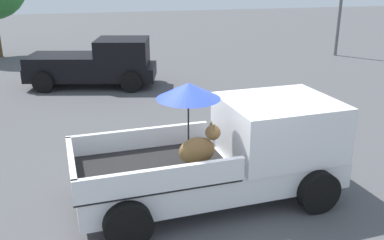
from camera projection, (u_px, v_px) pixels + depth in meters
The scene contains 3 objects.
ground_plane at pixel (210, 200), 8.29m from camera, with size 80.00×80.00×0.00m, color #4C4C4F.
pickup_truck_main at pixel (234, 151), 8.10m from camera, with size 5.16×2.50×2.39m.
pickup_truck_red at pixel (97, 63), 16.18m from camera, with size 5.09×3.04×1.80m.
Camera 1 is at (-2.15, -6.98, 4.23)m, focal length 39.83 mm.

